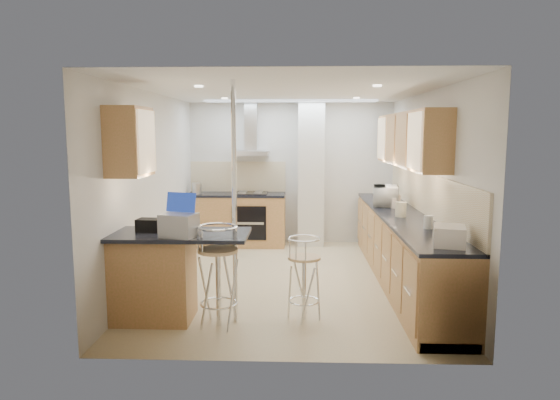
{
  "coord_description": "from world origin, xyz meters",
  "views": [
    {
      "loc": [
        0.12,
        -6.5,
        1.98
      ],
      "look_at": [
        -0.12,
        0.2,
        1.07
      ],
      "focal_mm": 32.0,
      "sensor_mm": 36.0,
      "label": 1
    }
  ],
  "objects_px": {
    "microwave": "(386,196)",
    "laptop": "(179,225)",
    "bar_stool_end": "(304,278)",
    "bread_bin": "(449,236)",
    "bar_stool_near": "(218,276)"
  },
  "relations": [
    {
      "from": "bar_stool_near",
      "to": "bar_stool_end",
      "type": "height_order",
      "value": "bar_stool_near"
    },
    {
      "from": "microwave",
      "to": "bar_stool_near",
      "type": "height_order",
      "value": "microwave"
    },
    {
      "from": "bar_stool_near",
      "to": "bar_stool_end",
      "type": "bearing_deg",
      "value": 0.65
    },
    {
      "from": "bread_bin",
      "to": "bar_stool_end",
      "type": "bearing_deg",
      "value": 175.83
    },
    {
      "from": "microwave",
      "to": "bread_bin",
      "type": "distance_m",
      "value": 2.58
    },
    {
      "from": "bread_bin",
      "to": "microwave",
      "type": "bearing_deg",
      "value": 108.1
    },
    {
      "from": "microwave",
      "to": "laptop",
      "type": "height_order",
      "value": "microwave"
    },
    {
      "from": "laptop",
      "to": "bread_bin",
      "type": "height_order",
      "value": "laptop"
    },
    {
      "from": "bar_stool_end",
      "to": "bread_bin",
      "type": "height_order",
      "value": "bread_bin"
    },
    {
      "from": "microwave",
      "to": "bread_bin",
      "type": "bearing_deg",
      "value": -169.11
    },
    {
      "from": "microwave",
      "to": "bar_stool_near",
      "type": "distance_m",
      "value": 3.17
    },
    {
      "from": "bar_stool_near",
      "to": "microwave",
      "type": "bearing_deg",
      "value": 35.13
    },
    {
      "from": "laptop",
      "to": "bread_bin",
      "type": "xyz_separation_m",
      "value": [
        2.61,
        -0.21,
        -0.04
      ]
    },
    {
      "from": "bar_stool_near",
      "to": "bread_bin",
      "type": "distance_m",
      "value": 2.3
    },
    {
      "from": "bar_stool_near",
      "to": "bread_bin",
      "type": "bearing_deg",
      "value": -19.49
    }
  ]
}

